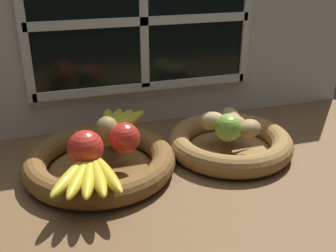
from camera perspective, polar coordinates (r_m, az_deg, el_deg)
name	(u,v)px	position (r cm, az deg, el deg)	size (l,w,h in cm)	color
ground_plane	(175,171)	(98.88, 0.96, -6.51)	(140.00, 90.00, 3.00)	brown
back_wall	(142,31)	(115.74, -3.79, 13.56)	(140.00, 4.60, 55.00)	silver
fruit_bowl_left	(100,162)	(95.71, -9.79, -5.12)	(36.06, 36.06, 5.72)	brown
fruit_bowl_right	(230,142)	(104.77, 8.91, -2.37)	(32.67, 32.67, 5.72)	olive
apple_red_right	(125,138)	(90.84, -6.27, -1.81)	(7.28, 7.28, 7.28)	red
apple_red_front	(86,148)	(87.04, -11.86, -3.16)	(7.95, 7.95, 7.95)	red
pear_brown	(107,131)	(94.91, -8.80, -0.75)	(5.83, 6.24, 7.37)	olive
banana_bunch_front	(89,174)	(82.28, -11.34, -6.80)	(15.42, 18.68, 2.91)	gold
banana_bunch_back	(118,123)	(104.43, -7.29, 0.48)	(14.85, 18.92, 3.33)	yellow
potato_oblong	(212,121)	(103.43, 6.39, 0.75)	(6.95, 5.15, 4.86)	tan
potato_large	(231,123)	(102.49, 9.10, 0.37)	(8.15, 5.98, 4.86)	#A38451
potato_small	(250,128)	(101.35, 11.73, -0.28)	(6.09, 5.44, 4.33)	#A38451
potato_back	(230,116)	(107.45, 9.01, 1.38)	(7.78, 4.96, 4.42)	tan
lime_near	(228,128)	(97.48, 8.73, -0.29)	(6.69, 6.69, 6.69)	#7AAD3D
chili_pepper	(240,128)	(103.95, 10.38, -0.23)	(2.04, 2.04, 12.33)	red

